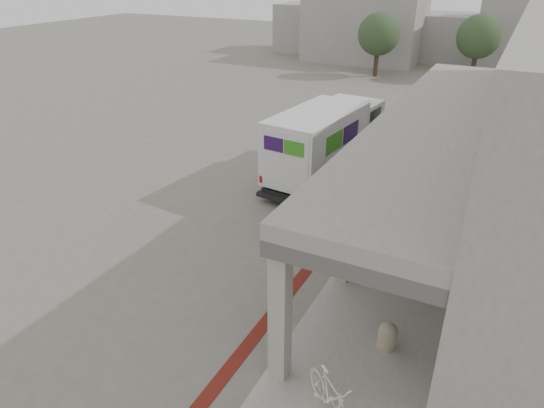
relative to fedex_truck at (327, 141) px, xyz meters
The scene contains 12 objects.
ground 7.50m from the fedex_truck, 81.53° to the right, with size 120.00×120.00×0.00m, color #676258.
bike_lane_stripe 5.87m from the fedex_truck, 68.38° to the right, with size 0.35×40.00×0.01m, color maroon.
sidewalk 8.99m from the fedex_truck, 54.97° to the right, with size 4.40×28.00×0.12m, color gray.
distant_backdrop 28.71m from the fedex_truck, 93.53° to the left, with size 28.00×10.00×6.50m.
tree_left 21.18m from the fedex_truck, 100.70° to the left, with size 3.20×3.20×4.80m.
tree_mid 23.01m from the fedex_truck, 82.29° to the left, with size 3.20×3.20×4.80m.
fedex_truck is the anchor object (origin of this frame).
bench 7.61m from the fedex_truck, 45.04° to the right, with size 0.91×2.11×0.48m.
bollard_near 10.27m from the fedex_truck, 60.43° to the right, with size 0.44×0.44×0.66m.
bollard_far 7.42m from the fedex_truck, 64.24° to the right, with size 0.39×0.39×0.59m.
utility_cabinet 7.59m from the fedex_truck, 44.37° to the right, with size 0.44×0.58×0.97m, color slate.
bicycle_cream 12.24m from the fedex_truck, 68.07° to the right, with size 0.49×1.74×1.05m, color silver.
Camera 1 is at (5.52, -10.53, 8.16)m, focal length 32.00 mm.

